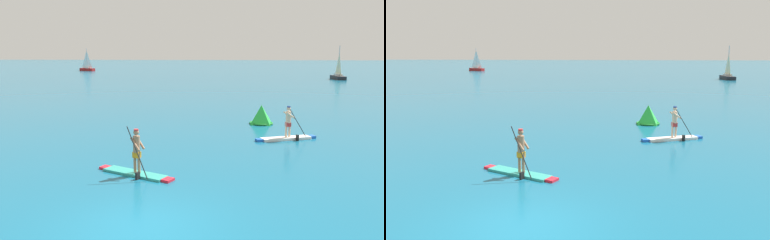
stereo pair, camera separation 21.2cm
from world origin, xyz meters
TOP-DOWN VIEW (x-y plane):
  - ground at (0.00, 0.00)m, footprint 440.00×440.00m
  - paddleboarder_mid_center at (-1.18, 4.40)m, footprint 3.19×1.84m
  - paddleboarder_far_right at (5.45, 11.08)m, footprint 3.34×1.58m
  - race_marker_buoy at (4.49, 15.63)m, footprint 1.76×1.76m
  - sailboat_left_horizon at (-31.74, 85.36)m, footprint 4.36×3.00m
  - sailboat_right_horizon at (21.32, 59.66)m, footprint 1.58×5.36m

SIDE VIEW (x-z plane):
  - ground at x=0.00m, z-range 0.00..0.00m
  - paddleboarder_far_right at x=5.45m, z-range -0.55..1.24m
  - paddleboarder_mid_center at x=-1.18m, z-range -0.59..1.39m
  - race_marker_buoy at x=4.49m, z-range -0.07..1.17m
  - sailboat_right_horizon at x=21.32m, z-range -2.17..3.50m
  - sailboat_left_horizon at x=-31.74m, z-range -1.91..3.57m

